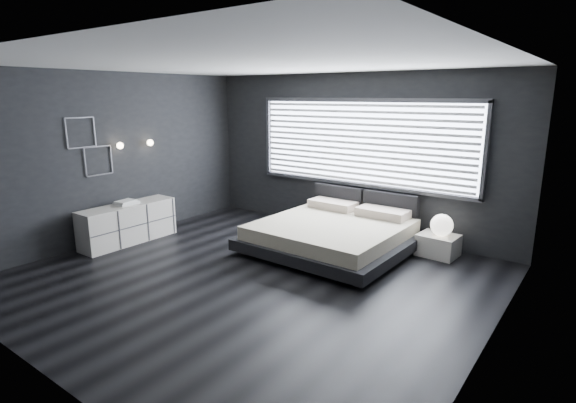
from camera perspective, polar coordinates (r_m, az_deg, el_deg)
The scene contains 12 objects.
room at distance 5.82m, azimuth -4.98°, elevation 3.22°, with size 6.04×6.00×2.80m.
window at distance 7.91m, azimuth 9.22°, elevation 7.33°, with size 4.14×0.09×1.52m.
headboard at distance 7.97m, azimuth 9.59°, elevation -0.23°, with size 1.96×0.16×0.52m.
sconce_near at distance 8.01m, azimuth -20.56°, elevation 6.66°, with size 0.18×0.11×0.11m.
sconce_far at distance 8.35m, azimuth -17.11°, elevation 7.16°, with size 0.18×0.11×0.11m.
wall_art_upper at distance 7.76m, azimuth -24.81°, elevation 7.94°, with size 0.01×0.48×0.48m.
wall_art_lower at distance 7.93m, azimuth -22.91°, elevation 4.79°, with size 0.01×0.48×0.48m.
bed at distance 7.16m, azimuth 5.69°, elevation -4.07°, with size 2.37×2.27×0.60m.
nightstand at distance 7.32m, azimuth 18.52°, elevation -5.28°, with size 0.57×0.48×0.33m, color beige.
orb_lamp at distance 7.20m, azimuth 18.94°, elevation -2.85°, with size 0.33×0.33×0.33m, color white.
dresser at distance 7.99m, azimuth -19.62°, elevation -2.63°, with size 0.46×1.63×0.65m.
book_stack at distance 7.90m, azimuth -19.85°, elevation -0.12°, with size 0.27×0.36×0.07m.
Camera 1 is at (3.80, -4.30, 2.43)m, focal length 28.00 mm.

